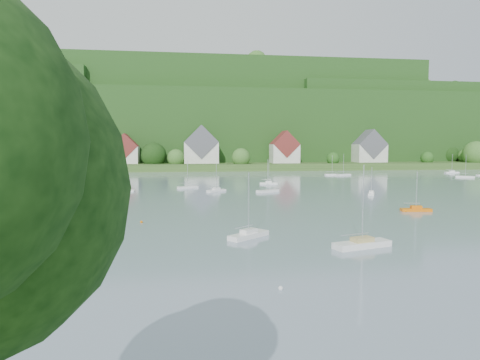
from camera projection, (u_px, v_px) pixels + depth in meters
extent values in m
cube|color=#2E4F1D|center=(190.00, 165.00, 211.29)|extent=(600.00, 60.00, 3.00)
cube|color=#193E13|center=(188.00, 133.00, 283.87)|extent=(620.00, 160.00, 40.00)
cube|color=#193E13|center=(203.00, 121.00, 279.64)|extent=(240.00, 130.00, 60.00)
cube|color=#193E13|center=(426.00, 130.00, 285.57)|extent=(200.00, 110.00, 48.00)
sphere|color=#2B5E22|center=(476.00, 154.00, 210.41)|extent=(12.88, 12.88, 12.88)
sphere|color=black|center=(449.00, 155.00, 227.68)|extent=(10.46, 10.46, 10.46)
sphere|color=#1B5218|center=(427.00, 158.00, 212.08)|extent=(6.45, 6.45, 6.45)
sphere|color=black|center=(476.00, 155.00, 225.50)|extent=(10.68, 10.68, 10.68)
sphere|color=#2B5E22|center=(176.00, 158.00, 194.12)|extent=(8.19, 8.19, 8.19)
sphere|color=#2B5E22|center=(75.00, 159.00, 190.23)|extent=(6.49, 6.49, 6.49)
sphere|color=#2B5E22|center=(285.00, 154.00, 209.36)|extent=(12.16, 12.16, 12.16)
sphere|color=#2B5E22|center=(241.00, 158.00, 194.23)|extent=(8.73, 8.73, 8.73)
sphere|color=black|center=(93.00, 157.00, 191.04)|extent=(9.32, 9.32, 9.32)
sphere|color=#1B5218|center=(333.00, 159.00, 202.09)|extent=(6.24, 6.24, 6.24)
sphere|color=black|center=(364.00, 157.00, 217.64)|extent=(8.16, 8.16, 8.16)
sphere|color=#2B5E22|center=(465.00, 156.00, 222.93)|extent=(8.09, 8.09, 8.09)
sphere|color=black|center=(154.00, 155.00, 195.09)|extent=(11.92, 11.92, 11.92)
sphere|color=#1B5218|center=(49.00, 80.00, 258.22)|extent=(10.29, 10.29, 10.29)
sphere|color=black|center=(72.00, 78.00, 248.83)|extent=(7.18, 7.18, 7.18)
sphere|color=#1B5218|center=(250.00, 68.00, 266.24)|extent=(12.83, 12.83, 12.83)
sphere|color=#2B5E22|center=(118.00, 62.00, 242.89)|extent=(8.18, 8.18, 8.18)
sphere|color=#1B5218|center=(189.00, 73.00, 285.38)|extent=(12.73, 12.73, 12.73)
sphere|color=#1B5218|center=(323.00, 67.00, 261.82)|extent=(11.50, 11.50, 11.50)
sphere|color=#1B5218|center=(276.00, 74.00, 288.69)|extent=(14.65, 14.65, 14.65)
sphere|color=#2B5E22|center=(257.00, 61.00, 242.78)|extent=(11.95, 11.95, 11.95)
sphere|color=#1B5218|center=(382.00, 67.00, 260.84)|extent=(9.76, 9.76, 9.76)
sphere|color=#2B5E22|center=(114.00, 72.00, 273.65)|extent=(7.07, 7.07, 7.07)
sphere|color=black|center=(182.00, 64.00, 248.93)|extent=(8.21, 8.21, 8.21)
sphere|color=#2B5E22|center=(151.00, 69.00, 269.75)|extent=(12.24, 12.24, 12.24)
sphere|color=#2B5E22|center=(371.00, 69.00, 264.52)|extent=(9.00, 9.00, 9.00)
sphere|color=#2B5E22|center=(11.00, 55.00, 229.11)|extent=(13.65, 13.65, 13.65)
sphere|color=#1B5218|center=(342.00, 73.00, 277.52)|extent=(8.03, 8.03, 8.03)
sphere|color=#2B5E22|center=(447.00, 93.00, 289.01)|extent=(9.52, 9.52, 9.52)
sphere|color=#2B5E22|center=(341.00, 89.00, 278.70)|extent=(14.97, 14.97, 14.97)
sphere|color=black|center=(454.00, 87.00, 257.97)|extent=(7.52, 7.52, 7.52)
sphere|color=#1B5218|center=(310.00, 90.00, 273.32)|extent=(9.78, 9.78, 9.78)
sphere|color=#1B5218|center=(371.00, 90.00, 277.73)|extent=(12.02, 12.02, 12.02)
sphere|color=black|center=(412.00, 87.00, 261.74)|extent=(11.57, 11.57, 11.57)
sphere|color=#1B5218|center=(399.00, 83.00, 246.52)|extent=(12.65, 12.65, 12.65)
sphere|color=#2B5E22|center=(426.00, 86.00, 254.87)|extent=(8.28, 8.28, 8.28)
sphere|color=black|center=(430.00, 94.00, 293.79)|extent=(7.47, 7.47, 7.47)
sphere|color=#2B5E22|center=(345.00, 88.00, 267.60)|extent=(9.48, 9.48, 9.48)
sphere|color=black|center=(452.00, 104.00, 303.99)|extent=(8.43, 8.43, 8.43)
sphere|color=#1B5218|center=(124.00, 97.00, 263.99)|extent=(12.01, 12.01, 12.01)
sphere|color=black|center=(467.00, 98.00, 276.71)|extent=(13.54, 13.54, 13.54)
sphere|color=black|center=(370.00, 98.00, 275.71)|extent=(15.08, 15.08, 15.08)
sphere|color=#2B5E22|center=(346.00, 100.00, 289.78)|extent=(15.99, 15.99, 15.99)
sphere|color=black|center=(182.00, 98.00, 278.78)|extent=(15.72, 15.72, 15.72)
sphere|color=#2B5E22|center=(461.00, 107.00, 337.72)|extent=(14.17, 14.17, 14.17)
sphere|color=#1B5218|center=(204.00, 99.00, 276.59)|extent=(10.54, 10.54, 10.54)
cube|color=beige|center=(68.00, 154.00, 190.54)|extent=(14.00, 10.00, 9.00)
cube|color=#54555C|center=(68.00, 144.00, 190.18)|extent=(14.00, 10.40, 14.00)
cube|color=beige|center=(126.00, 155.00, 195.94)|extent=(12.00, 9.00, 8.00)
cube|color=maroon|center=(125.00, 146.00, 195.61)|extent=(12.00, 9.36, 12.00)
cube|color=beige|center=(201.00, 153.00, 199.59)|extent=(16.00, 11.00, 10.00)
cube|color=#54555C|center=(201.00, 142.00, 199.19)|extent=(16.00, 11.44, 16.00)
cube|color=beige|center=(284.00, 154.00, 203.06)|extent=(13.00, 10.00, 9.00)
cube|color=maroon|center=(285.00, 144.00, 202.70)|extent=(13.00, 10.40, 13.00)
cube|color=beige|center=(369.00, 153.00, 213.09)|extent=(15.00, 10.00, 9.00)
cube|color=#54555C|center=(370.00, 144.00, 212.73)|extent=(15.00, 10.40, 15.00)
cube|color=navy|center=(26.00, 283.00, 33.48)|extent=(5.08, 2.05, 0.49)
cube|color=navy|center=(25.00, 277.00, 33.44)|extent=(1.85, 1.20, 0.50)
cylinder|color=silver|center=(24.00, 242.00, 33.21)|extent=(0.10, 0.10, 6.17)
cylinder|color=silver|center=(16.00, 269.00, 33.39)|extent=(2.70, 0.46, 0.08)
cube|color=white|center=(362.00, 244.00, 46.33)|extent=(7.01, 3.65, 0.67)
cube|color=tan|center=(362.00, 239.00, 46.29)|extent=(2.63, 1.91, 0.50)
cylinder|color=silver|center=(363.00, 203.00, 45.97)|extent=(0.10, 0.10, 8.43)
cylinder|color=silver|center=(355.00, 234.00, 45.83)|extent=(3.59, 1.08, 0.08)
cube|color=white|center=(249.00, 235.00, 51.28)|extent=(5.59, 5.04, 0.59)
cube|color=white|center=(249.00, 231.00, 51.24)|extent=(2.32, 2.21, 0.50)
cylinder|color=silver|center=(249.00, 203.00, 50.96)|extent=(0.10, 0.10, 7.37)
cylinder|color=silver|center=(244.00, 227.00, 50.53)|extent=(2.54, 2.13, 0.08)
cube|color=orange|center=(416.00, 210.00, 72.03)|extent=(5.21, 2.22, 0.50)
cube|color=orange|center=(416.00, 207.00, 71.99)|extent=(1.91, 1.27, 0.50)
cylinder|color=silver|center=(417.00, 190.00, 71.76)|extent=(0.10, 0.10, 6.31)
cylinder|color=silver|center=(412.00, 203.00, 71.96)|extent=(2.75, 0.54, 0.08)
sphere|color=orange|center=(118.00, 239.00, 50.71)|extent=(0.40, 0.40, 0.40)
sphere|color=silver|center=(281.00, 290.00, 32.74)|extent=(0.39, 0.39, 0.39)
sphere|color=orange|center=(406.00, 212.00, 71.53)|extent=(0.45, 0.45, 0.45)
sphere|color=orange|center=(141.00, 223.00, 61.41)|extent=(0.38, 0.38, 0.38)
ellipsoid|color=black|center=(45.00, 303.00, 29.76)|extent=(0.50, 0.32, 0.32)
sphere|color=black|center=(48.00, 301.00, 29.77)|extent=(0.14, 0.14, 0.14)
ellipsoid|color=black|center=(67.00, 296.00, 31.10)|extent=(0.50, 0.32, 0.32)
sphere|color=black|center=(70.00, 294.00, 31.12)|extent=(0.14, 0.14, 0.14)
cube|color=white|center=(452.00, 172.00, 173.67)|extent=(5.80, 1.97, 0.57)
cube|color=white|center=(452.00, 171.00, 173.63)|extent=(2.07, 1.25, 0.50)
cylinder|color=silver|center=(452.00, 163.00, 173.36)|extent=(0.10, 0.10, 7.14)
cylinder|color=silver|center=(450.00, 170.00, 173.52)|extent=(3.14, 0.29, 0.08)
cube|color=white|center=(268.00, 191.00, 101.88)|extent=(6.04, 4.19, 0.59)
cylinder|color=silver|center=(268.00, 174.00, 101.56)|extent=(0.10, 0.10, 7.42)
cylinder|color=silver|center=(265.00, 186.00, 101.28)|extent=(2.94, 1.56, 0.08)
cube|color=white|center=(61.00, 181.00, 129.63)|extent=(6.69, 3.67, 0.65)
cube|color=white|center=(61.00, 179.00, 129.58)|extent=(2.53, 1.89, 0.50)
cylinder|color=silver|center=(61.00, 167.00, 129.28)|extent=(0.10, 0.10, 8.06)
cylinder|color=silver|center=(57.00, 177.00, 129.12)|extent=(3.41, 1.15, 0.08)
cube|color=white|center=(343.00, 175.00, 159.15)|extent=(6.34, 3.78, 0.61)
cylinder|color=silver|center=(344.00, 164.00, 158.82)|extent=(0.10, 0.10, 7.67)
cylinder|color=silver|center=(342.00, 172.00, 158.61)|extent=(3.18, 1.27, 0.08)
cube|color=white|center=(371.00, 194.00, 96.66)|extent=(3.28, 4.78, 0.47)
cube|color=white|center=(371.00, 192.00, 96.62)|extent=(1.56, 1.88, 0.50)
cylinder|color=silver|center=(372.00, 180.00, 96.40)|extent=(0.10, 0.10, 5.86)
cylinder|color=silver|center=(371.00, 189.00, 95.90)|extent=(1.23, 2.34, 0.08)
cube|color=white|center=(125.00, 191.00, 103.37)|extent=(4.73, 1.64, 0.46)
cylinder|color=silver|center=(124.00, 178.00, 103.12)|extent=(0.10, 0.10, 5.81)
cylinder|color=silver|center=(122.00, 186.00, 103.24)|extent=(2.55, 0.27, 0.08)
cube|color=white|center=(188.00, 187.00, 111.17)|extent=(5.65, 4.04, 0.56)
cylinder|color=silver|center=(188.00, 173.00, 110.87)|extent=(0.10, 0.10, 6.98)
cylinder|color=silver|center=(185.00, 183.00, 110.58)|extent=(2.74, 1.54, 0.08)
cube|color=white|center=(216.00, 191.00, 103.20)|extent=(5.03, 4.09, 0.51)
cube|color=white|center=(216.00, 189.00, 103.16)|extent=(2.05, 1.85, 0.50)
cylinder|color=silver|center=(216.00, 176.00, 102.92)|extent=(0.10, 0.10, 6.41)
cylinder|color=silver|center=(214.00, 186.00, 102.59)|extent=(2.37, 1.67, 0.08)
cube|color=white|center=(73.00, 190.00, 105.18)|extent=(6.31, 2.68, 0.61)
cylinder|color=silver|center=(72.00, 173.00, 104.85)|extent=(0.10, 0.10, 7.64)
cylinder|color=silver|center=(69.00, 185.00, 105.11)|extent=(3.33, 0.63, 0.08)
cube|color=white|center=(89.00, 197.00, 90.61)|extent=(5.94, 4.18, 0.59)
cube|color=white|center=(89.00, 194.00, 90.56)|extent=(2.35, 1.97, 0.50)
cylinder|color=silver|center=(89.00, 178.00, 90.29)|extent=(0.10, 0.10, 7.32)
cylinder|color=silver|center=(86.00, 191.00, 90.81)|extent=(2.89, 1.57, 0.08)
cube|color=white|center=(332.00, 175.00, 160.24)|extent=(5.73, 1.72, 0.57)
cylinder|color=silver|center=(332.00, 165.00, 159.93)|extent=(0.10, 0.10, 7.12)
cylinder|color=silver|center=(330.00, 172.00, 160.05)|extent=(3.13, 0.15, 0.08)
cube|color=white|center=(465.00, 177.00, 149.15)|extent=(5.58, 5.30, 0.60)
cylinder|color=silver|center=(466.00, 165.00, 148.83)|extent=(0.10, 0.10, 7.52)
cylinder|color=silver|center=(463.00, 173.00, 149.57)|extent=(2.50, 2.29, 0.08)
cube|color=white|center=(269.00, 183.00, 123.04)|extent=(5.38, 2.94, 0.52)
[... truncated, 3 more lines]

